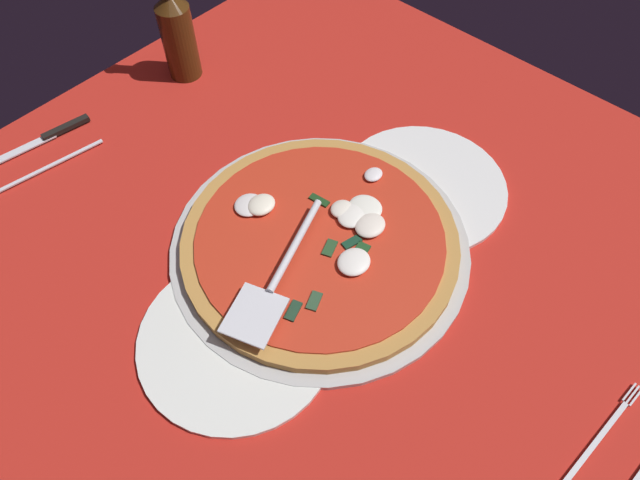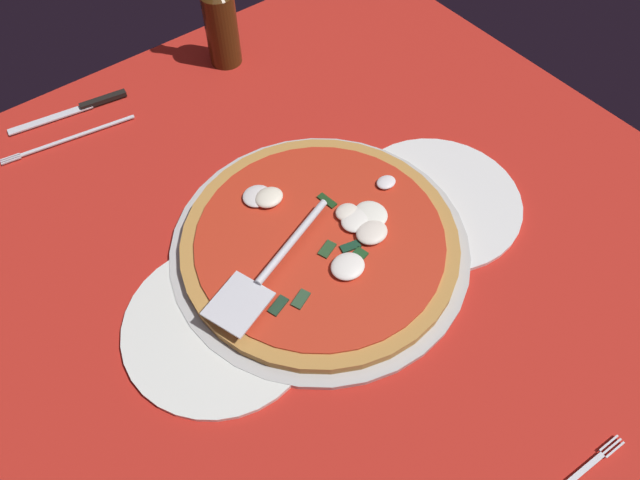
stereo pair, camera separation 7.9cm
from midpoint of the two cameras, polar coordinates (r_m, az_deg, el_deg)
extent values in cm
cube|color=#B42219|center=(82.07, -2.41, -0.33)|extent=(107.04, 107.04, 0.80)
cube|color=silver|center=(124.30, 4.04, 21.94)|extent=(6.69, 6.69, 0.10)
cube|color=silver|center=(117.90, 9.31, 19.37)|extent=(6.69, 6.69, 0.10)
cube|color=white|center=(112.74, 14.94, 16.37)|extent=(6.69, 6.69, 0.10)
cube|color=white|center=(108.99, 20.83, 12.96)|extent=(6.69, 6.69, 0.10)
cube|color=white|center=(106.79, 26.88, 9.22)|extent=(6.69, 6.69, 0.10)
cube|color=silver|center=(123.67, -0.67, 21.88)|extent=(6.69, 6.69, 0.10)
cube|color=white|center=(116.48, 4.46, 19.44)|extent=(6.69, 6.69, 0.10)
cube|color=silver|center=(110.44, 10.03, 16.53)|extent=(6.69, 6.69, 0.10)
cube|color=white|center=(105.76, 15.96, 13.17)|extent=(6.69, 6.69, 0.10)
cube|color=silver|center=(102.63, 22.17, 9.40)|extent=(6.69, 6.69, 0.10)
cube|color=white|center=(123.77, -5.38, 21.69)|extent=(6.69, 6.69, 0.10)
cube|color=silver|center=(115.81, -0.47, 19.37)|extent=(6.69, 6.69, 0.10)
cube|color=silver|center=(108.92, 4.94, 16.57)|extent=(6.69, 6.69, 0.10)
cube|color=silver|center=(103.31, 10.82, 13.28)|extent=(6.69, 6.69, 0.10)
cube|color=silver|center=(99.20, 17.09, 9.52)|extent=(6.69, 6.69, 0.10)
cube|color=white|center=(96.78, 23.64, 5.38)|extent=(6.69, 6.69, 0.10)
cube|color=white|center=(124.59, -10.05, 21.36)|extent=(6.69, 6.69, 0.10)
cube|color=white|center=(115.91, -5.43, 19.16)|extent=(6.69, 6.69, 0.10)
cube|color=white|center=(108.21, -0.26, 16.49)|extent=(6.69, 6.69, 0.10)
cube|color=white|center=(101.68, 5.46, 13.30)|extent=(6.69, 6.69, 0.10)
cube|color=silver|center=(96.58, 11.69, 9.57)|extent=(6.69, 6.69, 0.10)
cube|color=silver|center=(93.13, 18.35, 5.37)|extent=(6.69, 6.69, 0.10)
cube|color=white|center=(91.54, 25.27, 0.87)|extent=(6.69, 6.69, 0.10)
cube|color=silver|center=(116.79, -10.32, 18.83)|extent=(6.69, 6.69, 0.10)
cube|color=silver|center=(108.32, -5.47, 16.28)|extent=(6.69, 6.69, 0.10)
cube|color=white|center=(100.92, -0.02, 13.19)|extent=(6.69, 6.69, 0.10)
cube|color=silver|center=(94.83, 6.05, 9.53)|extent=(6.69, 6.69, 0.10)
cube|color=white|center=(90.34, 12.68, 5.31)|extent=(6.69, 6.69, 0.10)
cube|color=white|center=(87.67, 19.75, 0.68)|extent=(6.69, 6.69, 0.10)
cube|color=white|center=(118.41, -15.09, 18.38)|extent=(6.69, 6.69, 0.10)
cube|color=white|center=(109.25, -10.63, 15.94)|extent=(6.69, 6.69, 0.10)
cube|color=white|center=(101.04, -5.53, 12.97)|extent=(6.69, 6.69, 0.10)
cube|color=white|center=(94.01, 0.25, 9.39)|extent=(6.69, 6.69, 0.10)
cube|color=silver|center=(88.47, 6.70, 5.20)|extent=(6.69, 6.69, 0.10)
cube|color=white|center=(84.70, 13.78, 0.46)|extent=(6.69, 6.69, 0.10)
cube|color=silver|center=(82.94, 21.32, -4.60)|extent=(6.69, 6.69, 0.10)
cube|color=silver|center=(110.99, -15.63, 15.50)|extent=(6.69, 6.69, 0.10)
cube|color=silver|center=(102.04, -10.96, 12.64)|extent=(6.69, 6.69, 0.10)
cube|color=white|center=(94.14, -5.59, 9.16)|extent=(6.69, 6.69, 0.10)
cube|color=silver|center=(87.59, 0.55, 5.02)|extent=(6.69, 6.69, 0.10)
cube|color=silver|center=(82.70, 7.45, 0.23)|extent=(6.69, 6.69, 0.10)
cube|color=silver|center=(79.78, 15.03, -5.04)|extent=(6.69, 6.69, 0.10)
cube|color=white|center=(79.05, 23.09, -10.45)|extent=(6.69, 6.69, 0.10)
cube|color=silver|center=(113.49, -20.43, 14.96)|extent=(6.69, 6.69, 0.10)
cube|color=white|center=(103.89, -16.23, 12.21)|extent=(6.69, 6.69, 0.10)
cube|color=white|center=(95.22, -11.34, 8.84)|extent=(6.69, 6.69, 0.10)
cube|color=white|center=(87.73, -5.66, 4.78)|extent=(6.69, 6.69, 0.10)
cube|color=silver|center=(81.76, 0.89, -0.02)|extent=(6.69, 6.69, 0.10)
cube|color=white|center=(77.66, 8.30, -5.44)|extent=(6.69, 6.69, 0.10)
cube|color=white|center=(75.74, 16.45, -11.19)|extent=(6.69, 6.69, 0.10)
cube|color=white|center=(76.15, 25.10, -16.81)|extent=(6.69, 6.69, 0.10)
cube|color=white|center=(106.56, -21.26, 11.70)|extent=(6.69, 6.69, 0.10)
cube|color=silver|center=(97.20, -16.90, 8.45)|extent=(6.69, 6.69, 0.10)
cube|color=silver|center=(88.88, -11.77, 4.49)|extent=(6.69, 6.69, 0.10)
cube|color=silver|center=(81.91, -5.73, -0.27)|extent=(6.69, 6.69, 0.10)
cube|color=silver|center=(76.66, 1.28, -5.77)|extent=(6.69, 6.69, 0.10)
cube|color=silver|center=(73.50, 9.27, -11.81)|extent=(6.69, 6.69, 0.10)
cube|color=white|center=(72.71, 18.09, -17.93)|extent=(6.69, 6.69, 0.10)
cube|color=silver|center=(109.98, -25.99, 11.15)|extent=(6.69, 6.69, 0.10)
cube|color=silver|center=(100.05, -22.18, 8.00)|extent=(6.69, 6.69, 0.10)
cube|color=silver|center=(91.01, -17.65, 4.16)|extent=(6.69, 6.69, 0.10)
cube|color=silver|center=(83.14, -12.25, -0.51)|extent=(6.69, 6.69, 0.10)
cube|color=white|center=(76.82, -5.82, -6.03)|extent=(6.69, 6.69, 0.10)
cube|color=white|center=(72.44, 1.73, -12.27)|extent=(6.69, 6.69, 0.10)
cube|color=silver|center=(70.37, 10.40, -18.85)|extent=(6.69, 6.69, 0.10)
cube|color=silver|center=(103.68, -27.12, 7.52)|extent=(6.69, 6.69, 0.10)
cube|color=silver|center=(94.04, -23.20, 3.81)|extent=(6.69, 6.69, 0.10)
cube|color=white|center=(85.41, -18.49, -0.73)|extent=(6.69, 6.69, 0.10)
cube|color=white|center=(78.13, -12.79, -6.19)|extent=(6.69, 6.69, 0.10)
cube|color=white|center=(72.61, -5.92, -12.53)|extent=(6.69, 6.69, 0.10)
cube|color=silver|center=(69.26, 2.26, -19.47)|extent=(6.69, 6.69, 0.10)
cube|color=white|center=(97.90, -28.36, 3.45)|extent=(6.69, 6.69, 0.10)
cube|color=silver|center=(88.63, -24.35, -0.93)|extent=(6.69, 6.69, 0.10)
cube|color=white|center=(80.54, -19.44, -6.25)|extent=(6.69, 6.69, 0.10)
cube|color=silver|center=(73.99, -13.42, -12.57)|extent=(6.69, 6.69, 0.10)
cube|color=silver|center=(69.44, -6.04, -19.73)|extent=(6.69, 6.69, 0.10)
cube|color=white|center=(92.72, -29.74, -1.11)|extent=(6.69, 6.69, 0.10)
cube|color=white|center=(83.95, -25.63, -6.24)|extent=(6.69, 6.69, 0.10)
cube|color=silver|center=(76.53, -20.53, -12.42)|extent=(6.69, 6.69, 0.10)
cube|color=silver|center=(70.89, -14.16, -19.61)|extent=(6.69, 6.69, 0.10)
cube|color=silver|center=(88.25, -31.28, -6.17)|extent=(6.69, 6.69, 0.10)
cube|color=silver|center=(80.12, -27.09, -12.11)|extent=(6.69, 6.69, 0.10)
cube|color=white|center=(73.53, -21.79, -19.17)|extent=(6.69, 6.69, 0.10)
cube|color=silver|center=(77.25, -28.74, -18.49)|extent=(6.69, 6.69, 0.10)
cylinder|color=#B6B8B6|center=(80.28, -2.81, -0.85)|extent=(41.27, 41.27, 1.12)
cylinder|color=white|center=(87.72, 7.53, 5.05)|extent=(24.96, 24.96, 1.00)
cylinder|color=silver|center=(74.54, -11.23, -9.76)|extent=(24.70, 24.70, 1.00)
cylinder|color=#B9823D|center=(79.26, -2.85, -0.33)|extent=(38.02, 38.02, 1.37)
cylinder|color=red|center=(78.57, -2.87, 0.02)|extent=(34.12, 34.12, 0.30)
ellipsoid|color=silver|center=(82.39, -9.72, 3.24)|extent=(4.25, 4.07, 0.85)
ellipsoid|color=silver|center=(78.84, 2.10, 1.26)|extent=(4.54, 3.92, 1.20)
ellipsoid|color=white|center=(79.94, 0.46, 2.26)|extent=(4.70, 4.04, 1.05)
ellipsoid|color=white|center=(81.86, -8.55, 3.27)|extent=(4.17, 3.57, 1.28)
ellipsoid|color=white|center=(80.84, 1.70, 3.01)|extent=(4.49, 4.88, 0.99)
ellipsoid|color=white|center=(85.01, 2.62, 6.28)|extent=(2.99, 2.43, 0.83)
ellipsoid|color=white|center=(75.40, 0.36, -2.38)|extent=(4.63, 4.13, 1.14)
ellipsoid|color=silver|center=(80.60, -0.62, 2.87)|extent=(3.38, 3.03, 1.08)
cube|color=#234524|center=(77.18, -1.96, -1.00)|extent=(2.98, 2.27, 0.30)
cube|color=#29482D|center=(73.00, -3.68, -6.23)|extent=(3.00, 2.30, 0.30)
cube|color=#193C18|center=(82.20, -2.82, 3.74)|extent=(1.49, 3.12, 0.30)
cube|color=#1A431E|center=(76.69, 0.99, -1.50)|extent=(3.72, 2.48, 0.30)
cube|color=#133824|center=(77.69, 0.26, -0.41)|extent=(2.90, 1.84, 0.30)
cube|color=#1A3724|center=(72.55, -5.78, -7.16)|extent=(3.10, 2.18, 0.30)
cube|color=silver|center=(71.44, -9.67, -7.51)|extent=(8.97, 8.24, 0.30)
cylinder|color=silver|center=(76.04, -5.66, -0.44)|extent=(14.91, 6.15, 1.00)
cube|color=white|center=(102.90, -27.81, 7.01)|extent=(22.02, 16.44, 0.60)
cube|color=silver|center=(100.31, -27.30, 6.23)|extent=(18.21, 3.38, 0.25)
cube|color=black|center=(105.10, -25.74, 9.80)|extent=(7.93, 2.38, 0.80)
cube|color=silver|center=(104.95, -29.87, 7.24)|extent=(13.77, 3.47, 0.25)
cube|color=white|center=(73.44, 23.70, -20.38)|extent=(18.49, 13.54, 0.60)
cube|color=silver|center=(72.83, 21.98, -18.98)|extent=(15.97, 1.80, 0.25)
cube|color=silver|center=(77.38, 26.06, -13.96)|extent=(3.01, 0.45, 0.25)
cube|color=silver|center=(77.35, 25.79, -13.76)|extent=(3.01, 0.45, 0.25)
cube|color=silver|center=(77.33, 25.52, -13.57)|extent=(3.01, 0.45, 0.25)
cylinder|color=#43270E|center=(106.26, -15.84, 18.06)|extent=(5.64, 5.64, 13.15)
cone|color=#43270E|center=(102.05, -16.89, 21.56)|extent=(5.64, 5.64, 2.52)
camera|label=1|loc=(0.04, -92.87, -4.00)|focal=32.57mm
camera|label=2|loc=(0.04, 87.13, 4.00)|focal=32.57mm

